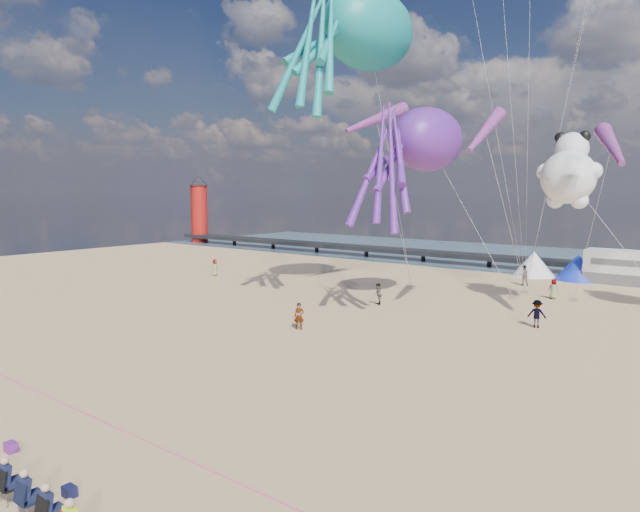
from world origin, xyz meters
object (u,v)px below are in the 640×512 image
Objects in this scene: kite_octopus_teal at (368,30)px; sandbag_e at (525,292)px; standing_person at (299,316)px; kite_octopus_purple at (427,140)px; beachgoer_2 at (537,314)px; sandbag_a at (411,287)px; kite_panda at (568,177)px; lighthouse at (199,214)px; windsock_left at (376,119)px; beachgoer_0 at (215,267)px; cooler_navy at (69,491)px; sandbag_d at (574,300)px; tent_blue at (578,267)px; spectator_row at (30,492)px; cooler_purple at (11,447)px; beachgoer_7 at (378,294)px; windsock_right at (485,131)px; motorhome_0 at (626,268)px; sandbag_b at (513,298)px; windsock_mid at (612,146)px; beachgoer_1 at (524,275)px; beachgoer_6 at (554,289)px; tent_white at (534,264)px.

sandbag_e is at bearing 50.10° from kite_octopus_teal.
standing_person is 0.15× the size of kite_octopus_purple.
beachgoer_2 reaches higher than sandbag_a.
lighthouse is at bearing 166.29° from kite_panda.
standing_person is 0.13× the size of kite_octopus_teal.
kite_panda reaches higher than lighthouse.
kite_octopus_teal is at bearing -57.61° from windsock_left.
beachgoer_2 is 12.06m from sandbag_e.
standing_person is 15.52m from kite_octopus_purple.
beachgoer_0 is at bearing 118.41° from standing_person.
standing_person reaches higher than cooler_navy.
beachgoer_2 is 3.38× the size of sandbag_d.
cooler_navy is 19.46m from standing_person.
spectator_row is at bearing -90.75° from tent_blue.
beachgoer_2 is at bearing 1.34° from windsock_left.
kite_octopus_purple is 1.73× the size of windsock_left.
lighthouse is 22.50× the size of cooler_purple.
lighthouse is 1.45× the size of kite_panda.
windsock_right is at bearing 49.32° from beachgoer_7.
kite_panda is at bearing -79.67° from tent_blue.
motorhome_0 is 14.00m from sandbag_b.
sandbag_a is (18.62, 5.32, -0.69)m from beachgoer_0.
windsock_mid is at bearing 9.88° from windsock_right.
sandbag_b is (-0.74, 36.53, -0.54)m from spectator_row.
windsock_mid is (11.07, 28.35, 10.57)m from cooler_purple.
standing_person reaches higher than sandbag_e.
beachgoer_2 is at bearing 50.92° from beachgoer_7.
beachgoer_1 is 1.16× the size of beachgoer_6.
kite_panda is (6.66, -14.61, 7.93)m from tent_white.
windsock_mid is at bearing -83.44° from motorhome_0.
cooler_navy is 37.36m from sandbag_d.
cooler_navy is at bearing -95.14° from sandbag_d.
beachgoer_0 is 0.28× the size of windsock_right.
sandbag_a is at bearing 108.59° from kite_octopus_purple.
sandbag_e is at bearing 103.37° from windsock_mid.
standing_person is 0.31× the size of windsock_mid.
sandbag_d is at bearing 29.22° from kite_octopus_purple.
spectator_row is 12.20× the size of sandbag_e.
lighthouse is 55.49m from kite_octopus_teal.
windsock_right is (0.05, 28.14, 11.22)m from spectator_row.
windsock_mid is at bearing 120.99° from beachgoer_6.
cooler_navy is 0.21× the size of beachgoer_1.
windsock_mid reaches higher than sandbag_d.
beachgoer_1 is 3.54× the size of sandbag_d.
standing_person reaches higher than sandbag_a.
beachgoer_1 is 6.26m from beachgoer_6.
kite_octopus_teal reaches higher than windsock_mid.
spectator_row is 3.89× the size of beachgoer_7.
beachgoer_1 is 1.05× the size of beachgoer_2.
sandbag_e is at bearing -13.73° from lighthouse.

